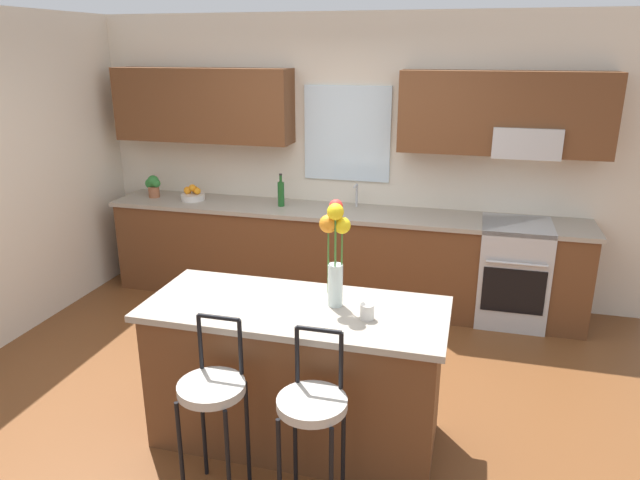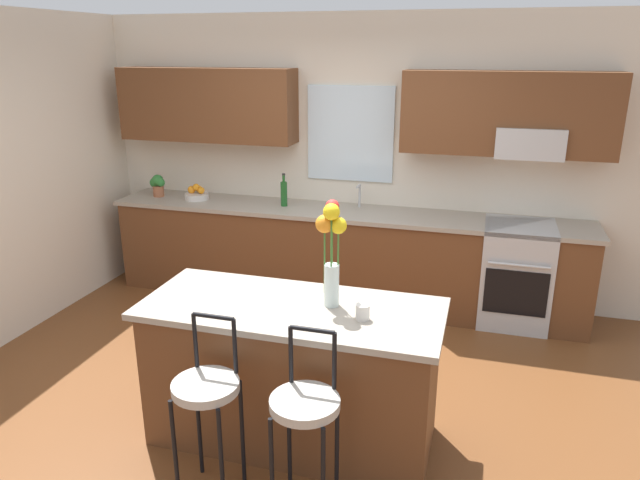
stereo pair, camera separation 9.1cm
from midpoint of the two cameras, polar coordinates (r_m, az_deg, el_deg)
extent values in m
plane|color=brown|center=(4.41, -2.94, -14.52)|extent=(14.00, 14.00, 0.00)
cube|color=beige|center=(5.78, 3.56, 7.93)|extent=(5.60, 0.12, 2.70)
cube|color=brown|center=(5.97, -10.52, 12.84)|extent=(1.78, 0.34, 0.70)
cube|color=brown|center=(5.35, 18.29, 11.64)|extent=(1.78, 0.34, 0.70)
cube|color=silver|center=(5.68, 3.45, 10.30)|extent=(0.84, 0.03, 0.90)
cube|color=#B7BABC|center=(5.36, 20.22, 8.96)|extent=(0.56, 0.36, 0.26)
cube|color=brown|center=(5.68, 2.57, -1.76)|extent=(4.50, 0.60, 0.88)
cube|color=#9E9384|center=(5.54, 2.64, 2.71)|extent=(4.56, 0.64, 0.04)
cube|color=#B7BABC|center=(5.53, 3.96, 2.11)|extent=(0.54, 0.38, 0.11)
cylinder|color=#B7BABC|center=(5.63, 4.35, 4.30)|extent=(0.02, 0.02, 0.22)
cylinder|color=#B7BABC|center=(5.55, 4.25, 5.26)|extent=(0.02, 0.12, 0.02)
cube|color=#B7BABC|center=(5.53, 18.98, -3.13)|extent=(0.60, 0.60, 0.92)
cube|color=black|center=(5.28, 19.02, -4.87)|extent=(0.52, 0.02, 0.40)
cylinder|color=#B7BABC|center=(5.15, 19.32, -2.36)|extent=(0.50, 0.02, 0.02)
cube|color=brown|center=(3.74, -1.99, -13.12)|extent=(1.73, 0.69, 0.88)
cube|color=#9E9384|center=(3.52, -2.07, -6.72)|extent=(1.81, 0.77, 0.04)
cylinder|color=black|center=(3.39, -13.17, -19.68)|extent=(0.02, 0.02, 0.66)
cylinder|color=black|center=(3.28, -8.75, -20.77)|extent=(0.02, 0.02, 0.66)
cylinder|color=black|center=(3.58, -11.00, -17.24)|extent=(0.02, 0.02, 0.66)
cylinder|color=black|center=(3.48, -6.81, -18.15)|extent=(0.02, 0.02, 0.66)
cylinder|color=#B2ADA3|center=(3.23, -10.29, -13.90)|extent=(0.36, 0.36, 0.05)
cylinder|color=black|center=(3.29, -11.28, -9.61)|extent=(0.02, 0.02, 0.32)
cylinder|color=black|center=(3.19, -7.48, -10.26)|extent=(0.02, 0.02, 0.32)
cylinder|color=black|center=(3.17, -9.56, -7.38)|extent=(0.23, 0.02, 0.02)
cylinder|color=black|center=(3.20, -3.83, -21.84)|extent=(0.02, 0.02, 0.66)
cylinder|color=black|center=(3.40, -2.20, -19.04)|extent=(0.02, 0.02, 0.66)
cylinder|color=black|center=(3.34, 2.49, -19.82)|extent=(0.02, 0.02, 0.66)
cylinder|color=#B2ADA3|center=(3.05, -0.61, -15.66)|extent=(0.36, 0.36, 0.05)
cylinder|color=black|center=(3.09, -2.00, -11.13)|extent=(0.02, 0.02, 0.32)
cylinder|color=black|center=(3.04, 2.29, -11.73)|extent=(0.02, 0.02, 0.32)
cylinder|color=black|center=(2.99, 0.13, -8.77)|extent=(0.23, 0.02, 0.02)
cylinder|color=silver|center=(3.46, 1.90, -4.43)|extent=(0.09, 0.09, 0.26)
cylinder|color=#3D722D|center=(3.41, 2.54, -1.98)|extent=(0.01, 0.01, 0.42)
sphere|color=yellow|center=(3.34, 2.59, 1.42)|extent=(0.10, 0.10, 0.10)
cylinder|color=#3D722D|center=(3.43, 1.94, -0.94)|extent=(0.01, 0.01, 0.52)
sphere|color=red|center=(3.35, 1.99, 3.30)|extent=(0.08, 0.08, 0.08)
cylinder|color=#3D722D|center=(3.41, 1.22, -1.86)|extent=(0.01, 0.01, 0.43)
sphere|color=orange|center=(3.34, 1.24, 1.59)|extent=(0.11, 0.11, 0.11)
cylinder|color=#3D722D|center=(3.36, 1.88, -1.43)|extent=(0.01, 0.01, 0.51)
sphere|color=yellow|center=(3.29, 1.92, 2.76)|extent=(0.10, 0.10, 0.10)
cylinder|color=silver|center=(3.34, 4.97, -7.03)|extent=(0.08, 0.08, 0.09)
cylinder|color=silver|center=(6.05, -11.51, 4.20)|extent=(0.24, 0.24, 0.06)
sphere|color=orange|center=(6.01, -11.09, 4.77)|extent=(0.07, 0.07, 0.07)
sphere|color=orange|center=(6.09, -11.31, 4.91)|extent=(0.07, 0.07, 0.07)
sphere|color=orange|center=(6.06, -12.00, 4.82)|extent=(0.08, 0.08, 0.08)
sphere|color=orange|center=(6.03, -11.57, 5.07)|extent=(0.07, 0.07, 0.07)
cylinder|color=#1E5923|center=(5.67, -3.07, 4.50)|extent=(0.06, 0.06, 0.24)
cylinder|color=#1E5923|center=(5.63, -3.10, 6.02)|extent=(0.03, 0.03, 0.07)
cylinder|color=black|center=(5.62, -3.11, 6.41)|extent=(0.03, 0.03, 0.02)
cylinder|color=#9E5B3D|center=(6.26, -15.07, 4.63)|extent=(0.11, 0.11, 0.11)
sphere|color=#2D7A33|center=(6.23, -15.16, 5.65)|extent=(0.12, 0.12, 0.12)
sphere|color=#2D7A33|center=(6.27, -15.41, 5.42)|extent=(0.10, 0.10, 0.10)
sphere|color=#2D7A33|center=(6.21, -14.88, 5.44)|extent=(0.09, 0.09, 0.09)
camera|label=1|loc=(0.05, -89.41, 0.20)|focal=32.80mm
camera|label=2|loc=(0.05, 90.59, -0.20)|focal=32.80mm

